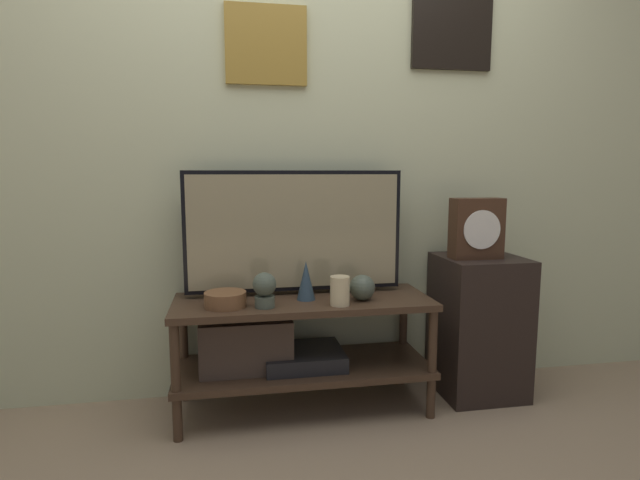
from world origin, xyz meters
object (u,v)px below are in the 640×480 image
television (295,231)px  vase_wide_bowl (225,299)px  decorative_bust (265,289)px  candle_jar (340,291)px  mantel_clock (477,228)px  vase_slim_bronze (306,280)px  vase_round_glass (362,288)px

television → vase_wide_bowl: (-0.32, -0.17, -0.26)m
vase_wide_bowl → decorative_bust: (0.16, -0.04, 0.05)m
television → vase_wide_bowl: television is taller
television → vase_wide_bowl: 0.45m
candle_jar → decorative_bust: 0.32m
candle_jar → mantel_clock: size_ratio=0.44×
vase_slim_bronze → television: bearing=107.8°
television → vase_round_glass: bearing=-30.4°
vase_slim_bronze → vase_round_glass: bearing=-12.4°
television → vase_wide_bowl: bearing=-152.3°
vase_slim_bronze → candle_jar: bearing=-43.0°
television → vase_slim_bronze: 0.24m
mantel_clock → television: bearing=173.2°
vase_round_glass → mantel_clock: bearing=6.3°
vase_round_glass → vase_slim_bronze: vase_slim_bronze is taller
decorative_bust → vase_wide_bowl: bearing=166.4°
television → decorative_bust: bearing=-126.9°
vase_round_glass → vase_wide_bowl: (-0.60, -0.00, -0.03)m
vase_wide_bowl → vase_slim_bronze: (0.36, 0.06, 0.06)m
television → vase_slim_bronze: size_ratio=5.73×
television → vase_slim_bronze: bearing=-72.2°
decorative_bust → vase_round_glass: bearing=5.6°
television → candle_jar: bearing=-54.6°
television → mantel_clock: (0.85, -0.10, 0.01)m
vase_round_glass → candle_jar: (-0.12, -0.07, 0.01)m
vase_wide_bowl → mantel_clock: 1.21m
decorative_bust → mantel_clock: size_ratio=0.52×
vase_slim_bronze → decorative_bust: 0.21m
candle_jar → decorative_bust: size_ratio=0.84×
television → decorative_bust: (-0.16, -0.21, -0.22)m
television → vase_slim_bronze: (0.04, -0.11, -0.21)m
vase_wide_bowl → decorative_bust: size_ratio=1.19×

